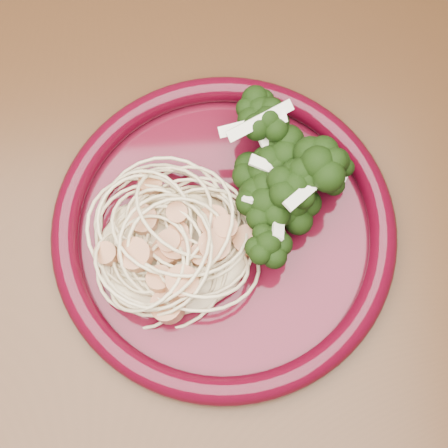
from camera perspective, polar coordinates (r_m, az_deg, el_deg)
dining_table at (r=0.61m, az=-7.40°, el=0.30°), size 1.20×0.80×0.75m
dinner_plate at (r=0.49m, az=0.00°, el=-0.39°), size 0.35×0.35×0.02m
spaghetti_pile at (r=0.48m, az=-4.67°, el=-2.11°), size 0.15×0.14×0.03m
scallop_cluster at (r=0.44m, az=-5.00°, el=-0.85°), size 0.15×0.15×0.04m
broccoli_pile at (r=0.48m, az=5.66°, el=2.92°), size 0.13×0.16×0.05m
onion_garnish at (r=0.45m, az=6.02°, el=4.37°), size 0.09×0.10×0.05m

